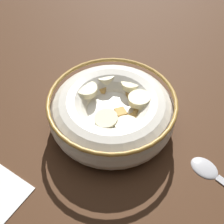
{
  "coord_description": "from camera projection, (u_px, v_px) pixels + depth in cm",
  "views": [
    {
      "loc": [
        -23.58,
        -16.46,
        36.32
      ],
      "look_at": [
        0.0,
        0.0,
        3.0
      ],
      "focal_mm": 45.63,
      "sensor_mm": 36.0,
      "label": 1
    }
  ],
  "objects": [
    {
      "name": "ground_plane",
      "position": [
        112.0,
        128.0,
        0.47
      ],
      "size": [
        129.68,
        129.68,
        2.0
      ],
      "primitive_type": "cube",
      "color": "#472B19"
    },
    {
      "name": "cereal_bowl",
      "position": [
        112.0,
        111.0,
        0.44
      ],
      "size": [
        19.46,
        19.46,
        5.97
      ],
      "color": "silver",
      "rests_on": "ground_plane"
    },
    {
      "name": "spoon",
      "position": [
        221.0,
        179.0,
        0.4
      ],
      "size": [
        5.09,
        17.08,
        0.8
      ],
      "color": "#B7B7BC",
      "rests_on": "ground_plane"
    }
  ]
}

